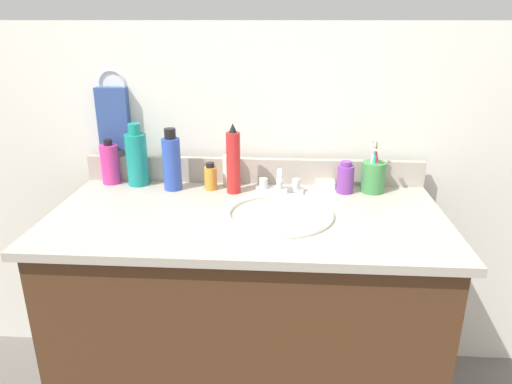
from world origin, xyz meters
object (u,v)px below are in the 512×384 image
Objects in this scene: bottle_shampoo_blue at (172,162)px; cup_green at (373,176)px; bottle_spray_red at (233,161)px; hand_towel at (114,119)px; bottle_oil_amber at (211,177)px; soap_bar at (325,184)px; faucet at (280,185)px; bottle_mouthwash_teal at (137,158)px; bottle_cream_purple at (345,178)px; bottle_lotion_white at (231,170)px; bottle_soap_pink at (110,164)px.

cup_green is at bearing 1.66° from bottle_shampoo_blue.
hand_towel is at bearing 164.07° from bottle_spray_red.
bottle_oil_amber reaches higher than soap_bar.
bottle_mouthwash_teal reaches higher than faucet.
soap_bar is (-0.16, 0.03, -0.04)m from cup_green.
faucet is 0.51m from bottle_mouthwash_teal.
hand_towel is 3.44× the size of soap_bar.
bottle_shampoo_blue reaches higher than bottle_cream_purple.
bottle_spray_red is 1.87× the size of bottle_lotion_white.
bottle_soap_pink is 0.45m from bottle_spray_red.
cup_green is 0.16m from soap_bar.
bottle_oil_amber is 0.14m from bottle_shampoo_blue.
hand_towel is at bearing 173.00° from bottle_cream_purple.
cup_green is at bearing 1.22° from bottle_oil_amber.
bottle_mouthwash_teal reaches higher than soap_bar.
bottle_cream_purple is at bearing 5.14° from faucet.
hand_towel reaches higher than bottle_mouthwash_teal.
bottle_cream_purple is at bearing -7.00° from hand_towel.
bottle_cream_purple is (0.46, -0.00, 0.01)m from bottle_oil_amber.
bottle_shampoo_blue is 0.97× the size of bottle_mouthwash_teal.
bottle_mouthwash_teal reaches higher than bottle_shampoo_blue.
bottle_soap_pink reaches higher than faucet.
hand_towel is at bearing 175.74° from soap_bar.
bottle_lotion_white is at bearing 0.84° from bottle_soap_pink.
faucet is 1.26× the size of bottle_lotion_white.
bottle_lotion_white is 1.98× the size of soap_bar.
bottle_mouthwash_teal reaches higher than bottle_soap_pink.
bottle_lotion_white is (0.42, -0.05, -0.16)m from hand_towel.
bottle_lotion_white reaches higher than bottle_cream_purple.
bottle_spray_red reaches higher than cup_green.
bottle_spray_red is 1.32× the size of cup_green.
bottle_spray_red is at bearing -9.88° from bottle_mouthwash_teal.
bottle_cream_purple is (0.59, 0.01, -0.05)m from bottle_shampoo_blue.
bottle_lotion_white is 0.49m from cup_green.
cup_green reaches higher than bottle_oil_amber.
hand_towel reaches higher than bottle_shampoo_blue.
bottle_shampoo_blue is at bearing -178.34° from cup_green.
hand_towel reaches higher than bottle_spray_red.
bottle_mouthwash_teal is (0.09, -0.06, -0.12)m from hand_towel.
bottle_shampoo_blue reaches higher than bottle_soap_pink.
bottle_mouthwash_teal is 0.72m from bottle_cream_purple.
bottle_cream_purple is (0.39, -0.05, -0.01)m from bottle_lotion_white.
hand_towel reaches higher than faucet.
bottle_soap_pink is 0.92m from cup_green.
bottle_shampoo_blue is 0.21m from bottle_lotion_white.
soap_bar is at bearing -4.26° from hand_towel.
faucet is at bearing -5.08° from bottle_oil_amber.
bottle_lotion_white is 0.39m from bottle_cream_purple.
bottle_soap_pink is 0.67× the size of bottle_spray_red.
faucet is 0.89× the size of cup_green.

